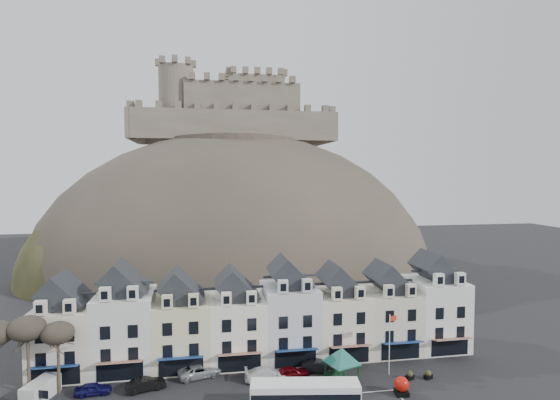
# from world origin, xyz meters

# --- Properties ---
(townhouse_terrace) EXTENTS (54.40, 9.35, 11.80)m
(townhouse_terrace) POSITION_xyz_m (0.15, 15.97, 5.30)
(townhouse_terrace) COLOR silver
(townhouse_terrace) RESTS_ON ground
(castle_hill) EXTENTS (100.00, 76.00, 68.00)m
(castle_hill) POSITION_xyz_m (1.25, 68.95, 0.11)
(castle_hill) COLOR #3A362D
(castle_hill) RESTS_ON ground
(castle) EXTENTS (50.20, 22.20, 22.00)m
(castle) POSITION_xyz_m (0.51, 75.93, 40.19)
(castle) COLOR #5F5648
(castle) RESTS_ON ground
(tree_left_mid) EXTENTS (3.78, 3.78, 8.64)m
(tree_left_mid) POSITION_xyz_m (-26.00, 10.50, 7.24)
(tree_left_mid) COLOR #392E24
(tree_left_mid) RESTS_ON ground
(tree_left_near) EXTENTS (3.43, 3.43, 7.84)m
(tree_left_near) POSITION_xyz_m (-23.00, 10.50, 6.55)
(tree_left_near) COLOR #392E24
(tree_left_near) RESTS_ON ground
(bus) EXTENTS (11.08, 4.13, 3.06)m
(bus) POSITION_xyz_m (2.34, 2.31, 1.69)
(bus) COLOR #262628
(bus) RESTS_ON ground
(bus_shelter) EXTENTS (6.13, 6.13, 4.12)m
(bus_shelter) POSITION_xyz_m (7.78, 7.41, 3.20)
(bus_shelter) COLOR #10311A
(bus_shelter) RESTS_ON ground
(red_buoy) EXTENTS (1.59, 1.59, 1.97)m
(red_buoy) POSITION_xyz_m (13.31, 3.88, 1.01)
(red_buoy) COLOR black
(red_buoy) RESTS_ON ground
(flagpole) EXTENTS (1.02, 0.33, 7.22)m
(flagpole) POSITION_xyz_m (14.08, 8.65, 4.12)
(flagpole) COLOR silver
(flagpole) RESTS_ON ground
(white_van) EXTENTS (3.08, 4.62, 1.94)m
(white_van) POSITION_xyz_m (-24.53, 9.50, 0.97)
(white_van) COLOR silver
(white_van) RESTS_ON ground
(planter_west) EXTENTS (1.13, 0.84, 1.01)m
(planter_west) POSITION_xyz_m (15.81, 7.00, 0.49)
(planter_west) COLOR black
(planter_west) RESTS_ON ground
(planter_east) EXTENTS (1.11, 0.80, 1.01)m
(planter_east) POSITION_xyz_m (18.00, 6.78, 0.48)
(planter_east) COLOR black
(planter_east) RESTS_ON ground
(car_navy) EXTENTS (3.88, 1.84, 1.28)m
(car_navy) POSITION_xyz_m (-19.29, 9.50, 0.64)
(car_navy) COLOR #0F0D45
(car_navy) RESTS_ON ground
(car_black) EXTENTS (4.46, 2.61, 1.39)m
(car_black) POSITION_xyz_m (-13.85, 9.51, 0.70)
(car_black) COLOR black
(car_black) RESTS_ON ground
(car_silver) EXTENTS (5.42, 3.61, 1.40)m
(car_silver) POSITION_xyz_m (-8.07, 11.82, 0.70)
(car_silver) COLOR #A2A5AA
(car_silver) RESTS_ON ground
(car_white) EXTENTS (5.24, 2.13, 1.52)m
(car_white) POSITION_xyz_m (-0.40, 9.50, 0.76)
(car_white) COLOR white
(car_white) RESTS_ON ground
(car_maroon) EXTENTS (4.39, 2.29, 1.42)m
(car_maroon) POSITION_xyz_m (2.40, 9.50, 0.71)
(car_maroon) COLOR #4F0409
(car_maroon) RESTS_ON ground
(car_charcoal) EXTENTS (4.46, 2.49, 1.39)m
(car_charcoal) POSITION_xyz_m (6.00, 10.65, 0.70)
(car_charcoal) COLOR black
(car_charcoal) RESTS_ON ground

